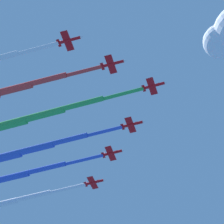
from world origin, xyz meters
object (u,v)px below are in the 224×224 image
jet_lead (41,116)px  jet_port_mid (6,179)px  jet_starboard_inner (12,90)px  jet_port_inner (33,149)px

jet_lead → jet_port_mid: 38.20m
jet_starboard_inner → jet_lead: bearing=-107.0°
jet_port_mid → jet_starboard_inner: bearing=122.1°
jet_starboard_inner → jet_port_mid: size_ratio=0.85×
jet_port_mid → jet_port_inner: bearing=149.6°
jet_port_inner → jet_port_mid: jet_port_mid is taller
jet_lead → jet_starboard_inner: jet_lead is taller
jet_lead → jet_starboard_inner: (4.65, 15.18, -0.09)m
jet_lead → jet_port_mid: bearing=-39.5°
jet_starboard_inner → jet_port_mid: jet_port_mid is taller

